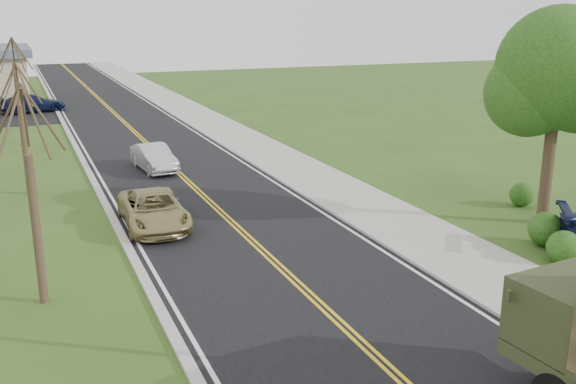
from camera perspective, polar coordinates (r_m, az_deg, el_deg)
road at (r=48.91m, az=-14.39°, el=6.04°), size 8.00×120.00×0.01m
curb_right at (r=49.67m, az=-9.64°, el=6.52°), size 0.30×120.00×0.12m
sidewalk_right at (r=50.10m, az=-7.68°, el=6.66°), size 3.20×120.00×0.10m
curb_left at (r=48.47m, az=-19.25°, el=5.63°), size 0.30×120.00×0.10m
leafy_tree at (r=25.49m, az=22.84°, el=9.31°), size 4.83×4.50×8.10m
bare_tree_a at (r=18.49m, az=-21.62°, el=-1.69°), size 1.93×2.26×6.08m
bare_tree_b at (r=30.23m, az=-22.43°, el=4.37°), size 1.83×2.14×5.73m
bare_tree_c at (r=42.05m, az=-22.85°, el=7.62°), size 2.04×2.39×6.42m
bare_tree_d at (r=54.01m, az=-23.03°, el=8.90°), size 1.88×2.20×5.91m
suv_champagne at (r=24.57m, az=-11.88°, el=-1.54°), size 2.30×4.80×1.32m
sedan_silver at (r=33.32m, az=-11.82°, el=2.99°), size 1.82×4.14×1.32m
lot_car_navy at (r=55.93m, az=-21.76°, el=7.33°), size 5.33×3.00×1.46m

